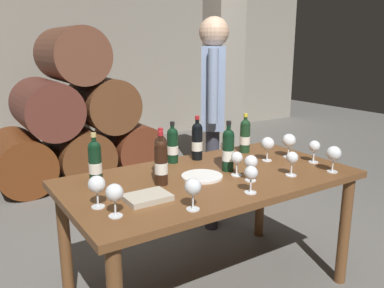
% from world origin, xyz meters
% --- Properties ---
extents(cellar_back_wall, '(10.00, 0.24, 2.80)m').
position_xyz_m(cellar_back_wall, '(0.00, 4.20, 1.40)').
color(cellar_back_wall, gray).
rests_on(cellar_back_wall, ground_plane).
extents(barrel_stack, '(1.86, 0.90, 1.69)m').
position_xyz_m(barrel_stack, '(0.00, 2.60, 0.66)').
color(barrel_stack, '#622F14').
rests_on(barrel_stack, ground_plane).
extents(stone_pillar, '(0.32, 0.32, 2.60)m').
position_xyz_m(stone_pillar, '(1.30, 1.60, 1.30)').
color(stone_pillar, gray).
rests_on(stone_pillar, ground_plane).
extents(dining_table, '(1.70, 0.90, 0.76)m').
position_xyz_m(dining_table, '(0.00, 0.00, 0.67)').
color(dining_table, brown).
rests_on(dining_table, ground_plane).
extents(wine_bottle_0, '(0.07, 0.07, 0.29)m').
position_xyz_m(wine_bottle_0, '(-0.61, 0.24, 0.88)').
color(wine_bottle_0, black).
rests_on(wine_bottle_0, dining_table).
extents(wine_bottle_1, '(0.07, 0.07, 0.30)m').
position_xyz_m(wine_bottle_1, '(-0.31, 0.03, 0.89)').
color(wine_bottle_1, black).
rests_on(wine_bottle_1, dining_table).
extents(wine_bottle_2, '(0.07, 0.07, 0.31)m').
position_xyz_m(wine_bottle_2, '(0.15, 0.02, 0.89)').
color(wine_bottle_2, black).
rests_on(wine_bottle_2, dining_table).
extents(wine_bottle_3, '(0.07, 0.07, 0.27)m').
position_xyz_m(wine_bottle_3, '(-0.05, 0.36, 0.88)').
color(wine_bottle_3, black).
rests_on(wine_bottle_3, dining_table).
extents(wine_bottle_4, '(0.07, 0.07, 0.29)m').
position_xyz_m(wine_bottle_4, '(-0.25, 0.13, 0.89)').
color(wine_bottle_4, black).
rests_on(wine_bottle_4, dining_table).
extents(wine_bottle_5, '(0.07, 0.07, 0.30)m').
position_xyz_m(wine_bottle_5, '(0.12, 0.33, 0.89)').
color(wine_bottle_5, black).
rests_on(wine_bottle_5, dining_table).
extents(wine_bottle_6, '(0.07, 0.07, 0.28)m').
position_xyz_m(wine_bottle_6, '(0.51, 0.30, 0.88)').
color(wine_bottle_6, '#19381E').
rests_on(wine_bottle_6, dining_table).
extents(wine_glass_0, '(0.08, 0.08, 0.16)m').
position_xyz_m(wine_glass_0, '(-0.72, -0.09, 0.87)').
color(wine_glass_0, white).
rests_on(wine_glass_0, dining_table).
extents(wine_glass_1, '(0.07, 0.07, 0.15)m').
position_xyz_m(wine_glass_1, '(0.01, -0.34, 0.86)').
color(wine_glass_1, white).
rests_on(wine_glass_1, dining_table).
extents(wine_glass_2, '(0.09, 0.09, 0.16)m').
position_xyz_m(wine_glass_2, '(0.49, 0.05, 0.87)').
color(wine_glass_2, white).
rests_on(wine_glass_2, dining_table).
extents(wine_glass_3, '(0.08, 0.08, 0.15)m').
position_xyz_m(wine_glass_3, '(0.14, -0.19, 0.87)').
color(wine_glass_3, white).
rests_on(wine_glass_3, dining_table).
extents(wine_glass_4, '(0.09, 0.09, 0.16)m').
position_xyz_m(wine_glass_4, '(0.66, -0.34, 0.87)').
color(wine_glass_4, white).
rests_on(wine_glass_4, dining_table).
extents(wine_glass_5, '(0.08, 0.08, 0.15)m').
position_xyz_m(wine_glass_5, '(-0.69, -0.23, 0.87)').
color(wine_glass_5, white).
rests_on(wine_glass_5, dining_table).
extents(wine_glass_6, '(0.08, 0.08, 0.15)m').
position_xyz_m(wine_glass_6, '(-0.36, -0.36, 0.87)').
color(wine_glass_6, white).
rests_on(wine_glass_6, dining_table).
extents(wine_glass_7, '(0.08, 0.08, 0.16)m').
position_xyz_m(wine_glass_7, '(0.24, 0.15, 0.87)').
color(wine_glass_7, white).
rests_on(wine_glass_7, dining_table).
extents(wine_glass_8, '(0.07, 0.07, 0.14)m').
position_xyz_m(wine_glass_8, '(0.13, -0.08, 0.86)').
color(wine_glass_8, white).
rests_on(wine_glass_8, dining_table).
extents(wine_glass_9, '(0.07, 0.07, 0.15)m').
position_xyz_m(wine_glass_9, '(0.40, -0.26, 0.86)').
color(wine_glass_9, white).
rests_on(wine_glass_9, dining_table).
extents(wine_glass_10, '(0.07, 0.07, 0.15)m').
position_xyz_m(wine_glass_10, '(0.72, -0.14, 0.86)').
color(wine_glass_10, white).
rests_on(wine_glass_10, dining_table).
extents(wine_glass_11, '(0.09, 0.09, 0.16)m').
position_xyz_m(wine_glass_11, '(0.67, 0.03, 0.88)').
color(wine_glass_11, white).
rests_on(wine_glass_11, dining_table).
extents(tasting_notebook, '(0.22, 0.16, 0.03)m').
position_xyz_m(tasting_notebook, '(-0.48, -0.13, 0.77)').
color(tasting_notebook, '#B2A893').
rests_on(tasting_notebook, dining_table).
extents(serving_plate, '(0.24, 0.24, 0.01)m').
position_xyz_m(serving_plate, '(-0.06, 0.00, 0.77)').
color(serving_plate, white).
rests_on(serving_plate, dining_table).
extents(sommelier_presenting, '(0.34, 0.41, 1.72)m').
position_xyz_m(sommelier_presenting, '(0.56, 0.75, 1.04)').
color(sommelier_presenting, '#383842').
rests_on(sommelier_presenting, ground_plane).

